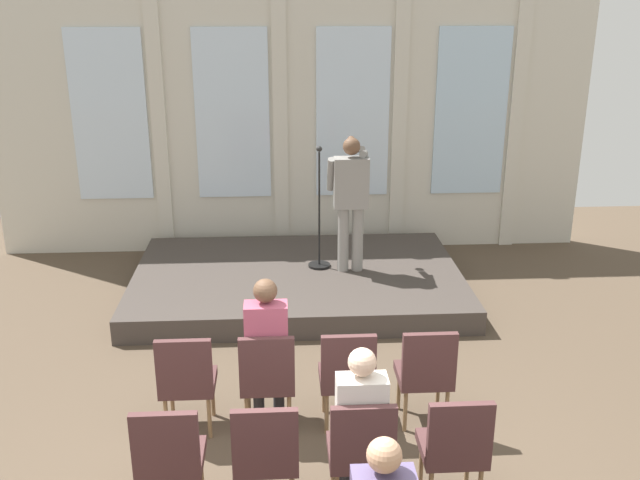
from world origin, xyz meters
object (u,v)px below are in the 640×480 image
at_px(mic_stand, 319,241).
at_px(chair_r1_c3, 455,444).
at_px(audience_r0_c1, 267,346).
at_px(chair_r0_c3, 426,370).
at_px(audience_r1_c2, 360,418).
at_px(speaker, 351,195).
at_px(chair_r1_c0, 169,454).
at_px(chair_r1_c1, 266,451).
at_px(chair_r0_c2, 347,373).
at_px(chair_r1_c2, 361,448).
at_px(chair_r0_c1, 267,375).
at_px(chair_r0_c0, 187,377).

bearing_deg(mic_stand, chair_r1_c3, -80.06).
distance_m(audience_r0_c1, chair_r0_c3, 1.38).
relative_size(audience_r1_c2, chair_r1_c3, 1.38).
height_order(speaker, audience_r1_c2, speaker).
bearing_deg(chair_r1_c3, chair_r1_c0, 180.00).
height_order(chair_r0_c3, chair_r1_c1, same).
bearing_deg(mic_stand, speaker, -18.54).
distance_m(chair_r0_c2, chair_r0_c3, 0.68).
bearing_deg(mic_stand, chair_r1_c2, -89.24).
height_order(chair_r1_c1, chair_r1_c3, same).
distance_m(chair_r0_c2, chair_r1_c1, 1.25).
bearing_deg(chair_r0_c1, chair_r0_c2, 0.00).
relative_size(audience_r0_c1, chair_r1_c0, 1.48).
height_order(chair_r1_c0, chair_r1_c3, same).
bearing_deg(chair_r0_c0, chair_r1_c0, -90.00).
height_order(mic_stand, chair_r1_c3, mic_stand).
distance_m(chair_r0_c0, chair_r1_c3, 2.29).
distance_m(chair_r0_c2, chair_r1_c3, 1.25).
distance_m(chair_r0_c1, chair_r0_c2, 0.68).
relative_size(chair_r1_c0, chair_r1_c3, 1.00).
distance_m(mic_stand, chair_r1_c0, 4.38).
bearing_deg(chair_r1_c3, chair_r1_c2, 180.00).
xyz_separation_m(chair_r0_c1, chair_r1_c1, (0.00, -1.05, 0.00)).
xyz_separation_m(chair_r0_c2, chair_r1_c3, (0.68, -1.05, 0.00)).
relative_size(chair_r0_c0, chair_r0_c2, 1.00).
distance_m(chair_r0_c3, chair_r1_c0, 2.29).
relative_size(chair_r0_c1, chair_r1_c0, 1.00).
distance_m(speaker, chair_r1_c0, 4.45).
relative_size(chair_r0_c0, audience_r0_c1, 0.68).
distance_m(chair_r0_c1, audience_r1_c2, 1.20).
bearing_deg(chair_r0_c2, chair_r0_c3, 0.00).
bearing_deg(chair_r0_c0, chair_r0_c1, 0.00).
height_order(audience_r0_c1, chair_r0_c2, audience_r0_c1).
height_order(mic_stand, chair_r1_c2, mic_stand).
bearing_deg(speaker, chair_r0_c0, -119.19).
distance_m(mic_stand, chair_r0_c0, 3.39).
bearing_deg(chair_r0_c1, chair_r1_c2, -57.29).
distance_m(speaker, chair_r0_c3, 3.11).
bearing_deg(speaker, chair_r1_c3, -84.98).
bearing_deg(audience_r0_c1, mic_stand, 78.47).
bearing_deg(chair_r1_c2, mic_stand, 90.76).
xyz_separation_m(chair_r0_c3, chair_r1_c0, (-2.03, -1.05, 0.00)).
bearing_deg(speaker, chair_r1_c1, -103.83).
xyz_separation_m(chair_r0_c2, chair_r1_c0, (-1.35, -1.05, 0.00)).
bearing_deg(chair_r1_c0, chair_r1_c1, 0.00).
distance_m(chair_r0_c0, chair_r0_c3, 2.03).
bearing_deg(chair_r1_c0, chair_r1_c3, 0.00).
distance_m(mic_stand, audience_r0_c1, 3.11).
distance_m(chair_r0_c1, chair_r1_c0, 1.25).
bearing_deg(chair_r1_c0, chair_r0_c0, 90.00).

